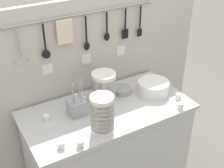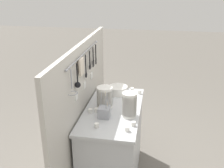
{
  "view_description": "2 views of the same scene",
  "coord_description": "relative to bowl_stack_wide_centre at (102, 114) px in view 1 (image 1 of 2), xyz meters",
  "views": [
    {
      "loc": [
        -0.85,
        -1.52,
        2.19
      ],
      "look_at": [
        0.05,
        0.03,
        1.11
      ],
      "focal_mm": 50.0,
      "sensor_mm": 36.0,
      "label": 1
    },
    {
      "loc": [
        -2.44,
        -0.42,
        2.21
      ],
      "look_at": [
        0.06,
        0.02,
        1.19
      ],
      "focal_mm": 42.0,
      "sensor_mm": 36.0,
      "label": 2
    }
  ],
  "objects": [
    {
      "name": "cutlery_caddy",
      "position": [
        -0.06,
        0.24,
        -0.07
      ],
      "size": [
        0.11,
        0.11,
        0.26
      ],
      "color": "#93969E",
      "rests_on": "counter"
    },
    {
      "name": "cup_mid_row",
      "position": [
        -0.18,
        -0.06,
        -0.11
      ],
      "size": [
        0.04,
        0.04,
        0.04
      ],
      "color": "silver",
      "rests_on": "counter"
    },
    {
      "name": "cup_centre",
      "position": [
        0.57,
        -0.06,
        -0.11
      ],
      "size": [
        0.04,
        0.04,
        0.04
      ],
      "color": "silver",
      "rests_on": "counter"
    },
    {
      "name": "steel_mixing_bowl",
      "position": [
        0.34,
        0.31,
        -0.11
      ],
      "size": [
        0.14,
        0.14,
        0.04
      ],
      "color": "#93969E",
      "rests_on": "counter"
    },
    {
      "name": "bowl_stack_wide_centre",
      "position": [
        0.0,
        0.0,
        0.0
      ],
      "size": [
        0.14,
        0.14,
        0.25
      ],
      "color": "silver",
      "rests_on": "counter"
    },
    {
      "name": "cup_front_right",
      "position": [
        0.64,
        0.04,
        -0.11
      ],
      "size": [
        0.04,
        0.04,
        0.04
      ],
      "color": "silver",
      "rests_on": "counter"
    },
    {
      "name": "cup_edge_far",
      "position": [
        0.03,
        0.34,
        -0.11
      ],
      "size": [
        0.04,
        0.04,
        0.04
      ],
      "color": "silver",
      "rests_on": "counter"
    },
    {
      "name": "back_wall",
      "position": [
        0.14,
        0.51,
        -0.25
      ],
      "size": [
        1.96,
        0.11,
        1.63
      ],
      "color": "#BCB7AD",
      "rests_on": "ground"
    },
    {
      "name": "cup_beside_plates",
      "position": [
        -0.27,
        0.27,
        -0.11
      ],
      "size": [
        0.04,
        0.04,
        0.04
      ],
      "color": "silver",
      "rests_on": "counter"
    },
    {
      "name": "plate_stack",
      "position": [
        0.53,
        0.2,
        -0.08
      ],
      "size": [
        0.23,
        0.23,
        0.09
      ],
      "color": "silver",
      "rests_on": "counter"
    },
    {
      "name": "counter",
      "position": [
        0.14,
        0.19,
        -0.6
      ],
      "size": [
        1.16,
        0.58,
        0.94
      ],
      "color": "#B7BABC",
      "rests_on": "ground"
    },
    {
      "name": "cup_edge_near",
      "position": [
        0.0,
        0.4,
        -0.11
      ],
      "size": [
        0.04,
        0.04,
        0.04
      ],
      "color": "silver",
      "rests_on": "counter"
    },
    {
      "name": "cup_front_left",
      "position": [
        -0.28,
        -0.01,
        -0.11
      ],
      "size": [
        0.04,
        0.04,
        0.04
      ],
      "color": "silver",
      "rests_on": "counter"
    },
    {
      "name": "bowl_stack_tall_left",
      "position": [
        0.17,
        0.28,
        -0.01
      ],
      "size": [
        0.17,
        0.17,
        0.22
      ],
      "color": "silver",
      "rests_on": "counter"
    }
  ]
}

